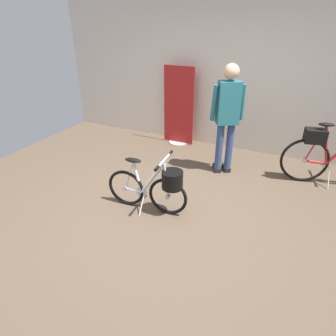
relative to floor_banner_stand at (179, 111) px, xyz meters
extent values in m
plane|color=brown|center=(0.88, -2.37, -0.65)|extent=(6.90, 6.90, 0.00)
cube|color=silver|center=(0.88, 0.30, 0.70)|extent=(6.90, 0.10, 2.70)
cylinder|color=#B7B7BC|center=(0.00, 0.00, -0.64)|extent=(0.36, 0.36, 0.02)
cube|color=#A51E1E|center=(0.00, 0.00, 0.10)|extent=(0.60, 0.02, 1.46)
torus|color=black|center=(0.82, -2.22, -0.40)|extent=(0.51, 0.08, 0.51)
cylinder|color=#B7B7BC|center=(0.82, -2.22, -0.40)|extent=(0.06, 0.05, 0.06)
torus|color=black|center=(0.24, -2.27, -0.40)|extent=(0.51, 0.08, 0.51)
cylinder|color=#B7B7BC|center=(0.24, -2.27, -0.40)|extent=(0.06, 0.05, 0.06)
cylinder|color=silver|center=(0.35, -2.26, -0.40)|extent=(0.23, 0.05, 0.05)
cylinder|color=silver|center=(0.62, -2.24, -0.18)|extent=(0.35, 0.07, 0.50)
cylinder|color=silver|center=(0.42, -2.25, -0.20)|extent=(0.13, 0.05, 0.43)
cylinder|color=silver|center=(0.35, -2.26, -0.40)|extent=(0.23, 0.04, 0.04)
cylinder|color=silver|center=(0.80, -2.22, -0.17)|extent=(0.08, 0.03, 0.46)
cylinder|color=silver|center=(0.30, -2.26, -0.19)|extent=(0.15, 0.03, 0.41)
ellipsoid|color=black|center=(0.37, -2.26, 0.03)|extent=(0.23, 0.11, 0.05)
cylinder|color=#B7B7BC|center=(0.78, -2.22, 0.08)|extent=(0.03, 0.03, 0.04)
cylinder|color=#B7B7BC|center=(0.78, -2.22, 0.10)|extent=(0.06, 0.44, 0.03)
cylinder|color=black|center=(0.79, -2.44, 0.10)|extent=(0.04, 0.09, 0.04)
cylinder|color=black|center=(0.76, -2.00, 0.10)|extent=(0.04, 0.09, 0.04)
cylinder|color=#B7B7BC|center=(0.46, -2.25, -0.41)|extent=(0.14, 0.03, 0.14)
cylinder|color=#B7B7BC|center=(0.51, -2.34, -0.54)|extent=(0.03, 0.19, 0.24)
cylinder|color=black|center=(0.88, -2.21, -0.14)|extent=(0.28, 0.28, 0.22)
torus|color=black|center=(2.31, -0.60, -0.31)|extent=(0.68, 0.20, 0.69)
cylinder|color=#B7B7BC|center=(2.31, -0.60, -0.31)|extent=(0.07, 0.06, 0.06)
cylinder|color=red|center=(2.45, -0.56, -0.31)|extent=(0.30, 0.11, 0.05)
cylinder|color=red|center=(2.54, -0.54, -0.04)|extent=(0.17, 0.07, 0.58)
cylinder|color=red|center=(2.45, -0.56, -0.31)|extent=(0.30, 0.10, 0.04)
cylinder|color=red|center=(2.39, -0.58, -0.03)|extent=(0.20, 0.07, 0.56)
ellipsoid|color=black|center=(2.48, -0.56, 0.27)|extent=(0.23, 0.14, 0.05)
cylinder|color=#B7B7BC|center=(2.60, -0.53, -0.32)|extent=(0.14, 0.05, 0.14)
cylinder|color=#B7B7BC|center=(2.68, -0.60, -0.50)|extent=(0.06, 0.19, 0.32)
cube|color=black|center=(2.37, -0.58, 0.09)|extent=(0.32, 0.26, 0.20)
cylinder|color=navy|center=(1.20, -0.76, -0.25)|extent=(0.11, 0.11, 0.81)
cube|color=black|center=(1.18, -0.72, -0.62)|extent=(0.20, 0.25, 0.07)
cylinder|color=navy|center=(1.07, -0.84, -0.25)|extent=(0.11, 0.11, 0.81)
cube|color=black|center=(1.04, -0.80, -0.62)|extent=(0.20, 0.25, 0.07)
cube|color=#23606B|center=(1.13, -0.80, 0.48)|extent=(0.38, 0.33, 0.63)
cylinder|color=#23606B|center=(1.31, -0.69, 0.48)|extent=(0.08, 0.11, 0.53)
cylinder|color=#23606B|center=(0.94, -0.89, 0.48)|extent=(0.13, 0.11, 0.53)
sphere|color=tan|center=(1.13, -0.80, 0.92)|extent=(0.22, 0.22, 0.22)
camera|label=1|loc=(2.13, -4.97, 1.60)|focal=31.07mm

